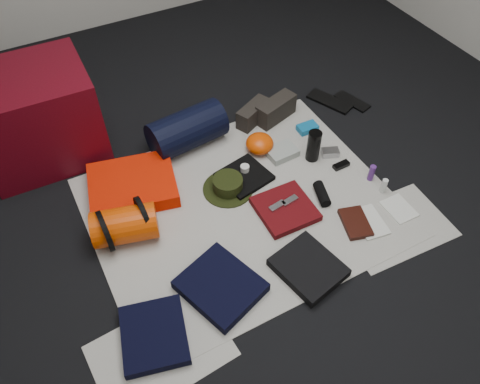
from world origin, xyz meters
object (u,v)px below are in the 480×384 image
sleeping_pad (133,185)px  stuff_sack (125,225)px  water_bottle (314,146)px  navy_duffel (187,130)px  paperback_book (355,223)px  compact_camera (330,153)px  red_cabinet (36,117)px

sleeping_pad → stuff_sack: (-0.14, -0.29, 0.05)m
stuff_sack → water_bottle: (1.17, 0.03, 0.01)m
navy_duffel → water_bottle: 0.76m
paperback_book → water_bottle: bearing=98.1°
sleeping_pad → navy_duffel: bearing=25.2°
sleeping_pad → compact_camera: (1.15, -0.29, -0.02)m
compact_camera → paperback_book: size_ratio=0.51×
red_cabinet → navy_duffel: (0.77, -0.35, -0.15)m
water_bottle → compact_camera: size_ratio=1.96×
paperback_book → navy_duffel: bearing=134.6°
red_cabinet → stuff_sack: red_cabinet is taller
red_cabinet → stuff_sack: (0.21, -0.84, -0.17)m
compact_camera → paperback_book: compact_camera is taller
water_bottle → compact_camera: (0.11, -0.03, -0.08)m
water_bottle → stuff_sack: bearing=-178.5°
red_cabinet → navy_duffel: size_ratio=1.43×
stuff_sack → red_cabinet: bearing=103.8°
navy_duffel → red_cabinet: bearing=149.3°
water_bottle → paperback_book: size_ratio=1.00×
red_cabinet → sleeping_pad: 0.68m
red_cabinet → water_bottle: 1.61m
sleeping_pad → stuff_sack: stuff_sack is taller
red_cabinet → water_bottle: bearing=-29.0°
water_bottle → sleeping_pad: bearing=165.9°
stuff_sack → paperback_book: stuff_sack is taller
sleeping_pad → water_bottle: size_ratio=2.36×
navy_duffel → compact_camera: bearing=-40.8°
sleeping_pad → compact_camera: 1.18m
sleeping_pad → compact_camera: bearing=-14.1°
red_cabinet → sleeping_pad: bearing=-56.7°
stuff_sack → paperback_book: 1.20m
navy_duffel → stuff_sack: bearing=-145.3°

